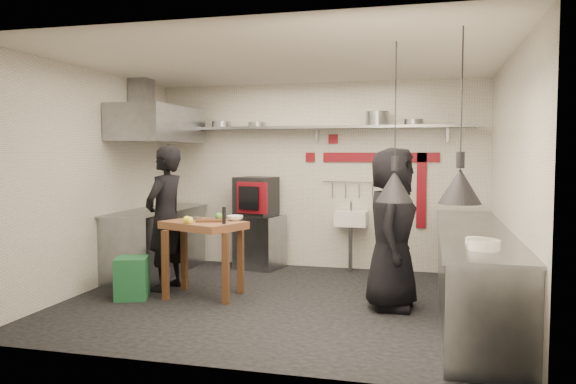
% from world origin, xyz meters
% --- Properties ---
extents(floor, '(5.00, 5.00, 0.00)m').
position_xyz_m(floor, '(0.00, 0.00, 0.00)').
color(floor, black).
rests_on(floor, ground).
extents(ceiling, '(5.00, 5.00, 0.00)m').
position_xyz_m(ceiling, '(0.00, 0.00, 2.80)').
color(ceiling, silver).
rests_on(ceiling, floor).
extents(wall_back, '(5.00, 0.04, 2.80)m').
position_xyz_m(wall_back, '(0.00, 2.10, 1.40)').
color(wall_back, silver).
rests_on(wall_back, floor).
extents(wall_front, '(5.00, 0.04, 2.80)m').
position_xyz_m(wall_front, '(0.00, -2.10, 1.40)').
color(wall_front, silver).
rests_on(wall_front, floor).
extents(wall_left, '(0.04, 4.20, 2.80)m').
position_xyz_m(wall_left, '(-2.50, 0.00, 1.40)').
color(wall_left, silver).
rests_on(wall_left, floor).
extents(wall_right, '(0.04, 4.20, 2.80)m').
position_xyz_m(wall_right, '(2.50, 0.00, 1.40)').
color(wall_right, silver).
rests_on(wall_right, floor).
extents(red_band_horiz, '(1.70, 0.02, 0.14)m').
position_xyz_m(red_band_horiz, '(0.95, 2.08, 1.68)').
color(red_band_horiz, maroon).
rests_on(red_band_horiz, wall_back).
extents(red_band_vert, '(0.14, 0.02, 1.10)m').
position_xyz_m(red_band_vert, '(1.55, 2.08, 1.20)').
color(red_band_vert, maroon).
rests_on(red_band_vert, wall_back).
extents(red_tile_a, '(0.14, 0.02, 0.14)m').
position_xyz_m(red_tile_a, '(0.25, 2.08, 1.95)').
color(red_tile_a, maroon).
rests_on(red_tile_a, wall_back).
extents(red_tile_b, '(0.14, 0.02, 0.14)m').
position_xyz_m(red_tile_b, '(-0.10, 2.08, 1.68)').
color(red_tile_b, maroon).
rests_on(red_tile_b, wall_back).
extents(back_shelf, '(4.60, 0.34, 0.04)m').
position_xyz_m(back_shelf, '(0.00, 1.92, 2.12)').
color(back_shelf, slate).
rests_on(back_shelf, wall_back).
extents(shelf_bracket_left, '(0.04, 0.06, 0.24)m').
position_xyz_m(shelf_bracket_left, '(-1.90, 2.07, 2.02)').
color(shelf_bracket_left, slate).
rests_on(shelf_bracket_left, wall_back).
extents(shelf_bracket_mid, '(0.04, 0.06, 0.24)m').
position_xyz_m(shelf_bracket_mid, '(0.00, 2.07, 2.02)').
color(shelf_bracket_mid, slate).
rests_on(shelf_bracket_mid, wall_back).
extents(shelf_bracket_right, '(0.04, 0.06, 0.24)m').
position_xyz_m(shelf_bracket_right, '(1.90, 2.07, 2.02)').
color(shelf_bracket_right, slate).
rests_on(shelf_bracket_right, wall_back).
extents(pan_far_left, '(0.30, 0.30, 0.09)m').
position_xyz_m(pan_far_left, '(-1.48, 1.92, 2.19)').
color(pan_far_left, slate).
rests_on(pan_far_left, back_shelf).
extents(pan_mid_left, '(0.33, 0.33, 0.07)m').
position_xyz_m(pan_mid_left, '(-0.90, 1.92, 2.18)').
color(pan_mid_left, slate).
rests_on(pan_mid_left, back_shelf).
extents(stock_pot, '(0.34, 0.34, 0.20)m').
position_xyz_m(stock_pot, '(0.92, 1.92, 2.24)').
color(stock_pot, slate).
rests_on(stock_pot, back_shelf).
extents(pan_right, '(0.30, 0.30, 0.08)m').
position_xyz_m(pan_right, '(1.43, 1.92, 2.18)').
color(pan_right, slate).
rests_on(pan_right, back_shelf).
extents(oven_stand, '(0.74, 0.70, 0.80)m').
position_xyz_m(oven_stand, '(-0.82, 1.80, 0.40)').
color(oven_stand, slate).
rests_on(oven_stand, floor).
extents(combi_oven, '(0.64, 0.61, 0.58)m').
position_xyz_m(combi_oven, '(-0.88, 1.82, 1.09)').
color(combi_oven, black).
rests_on(combi_oven, oven_stand).
extents(oven_door, '(0.50, 0.15, 0.46)m').
position_xyz_m(oven_door, '(-0.85, 1.50, 1.09)').
color(oven_door, maroon).
rests_on(oven_door, combi_oven).
extents(oven_glass, '(0.33, 0.09, 0.34)m').
position_xyz_m(oven_glass, '(-0.88, 1.46, 1.09)').
color(oven_glass, black).
rests_on(oven_glass, oven_door).
extents(hand_sink, '(0.46, 0.34, 0.22)m').
position_xyz_m(hand_sink, '(0.55, 1.92, 0.78)').
color(hand_sink, white).
rests_on(hand_sink, wall_back).
extents(sink_tap, '(0.03, 0.03, 0.14)m').
position_xyz_m(sink_tap, '(0.55, 1.92, 0.96)').
color(sink_tap, slate).
rests_on(sink_tap, hand_sink).
extents(sink_drain, '(0.06, 0.06, 0.66)m').
position_xyz_m(sink_drain, '(0.55, 1.88, 0.34)').
color(sink_drain, slate).
rests_on(sink_drain, floor).
extents(utensil_rail, '(0.90, 0.02, 0.02)m').
position_xyz_m(utensil_rail, '(0.55, 2.06, 1.32)').
color(utensil_rail, slate).
rests_on(utensil_rail, wall_back).
extents(counter_right, '(0.70, 3.80, 0.90)m').
position_xyz_m(counter_right, '(2.15, 0.00, 0.45)').
color(counter_right, slate).
rests_on(counter_right, floor).
extents(counter_right_top, '(0.76, 3.90, 0.03)m').
position_xyz_m(counter_right_top, '(2.15, 0.00, 0.92)').
color(counter_right_top, slate).
rests_on(counter_right_top, counter_right).
extents(plate_stack, '(0.32, 0.32, 0.09)m').
position_xyz_m(plate_stack, '(2.12, -1.34, 0.97)').
color(plate_stack, white).
rests_on(plate_stack, counter_right_top).
extents(small_bowl_right, '(0.26, 0.26, 0.05)m').
position_xyz_m(small_bowl_right, '(2.10, -0.99, 0.96)').
color(small_bowl_right, white).
rests_on(small_bowl_right, counter_right_top).
extents(counter_left, '(0.70, 1.90, 0.90)m').
position_xyz_m(counter_left, '(-2.15, 1.05, 0.45)').
color(counter_left, slate).
rests_on(counter_left, floor).
extents(counter_left_top, '(0.76, 2.00, 0.03)m').
position_xyz_m(counter_left_top, '(-2.15, 1.05, 0.92)').
color(counter_left_top, slate).
rests_on(counter_left_top, counter_left).
extents(extractor_hood, '(0.78, 1.60, 0.50)m').
position_xyz_m(extractor_hood, '(-2.10, 1.05, 2.15)').
color(extractor_hood, slate).
rests_on(extractor_hood, ceiling).
extents(hood_duct, '(0.28, 0.28, 0.50)m').
position_xyz_m(hood_duct, '(-2.35, 1.05, 2.55)').
color(hood_duct, slate).
rests_on(hood_duct, ceiling).
extents(green_bin, '(0.47, 0.47, 0.50)m').
position_xyz_m(green_bin, '(-1.77, -0.31, 0.25)').
color(green_bin, '#1E6135').
rests_on(green_bin, floor).
extents(prep_table, '(1.10, 0.94, 0.92)m').
position_xyz_m(prep_table, '(-0.97, -0.00, 0.46)').
color(prep_table, brown).
rests_on(prep_table, floor).
extents(cutting_board, '(0.37, 0.31, 0.02)m').
position_xyz_m(cutting_board, '(-0.89, 0.01, 0.93)').
color(cutting_board, '#52301A').
rests_on(cutting_board, prep_table).
extents(pepper_mill, '(0.05, 0.05, 0.20)m').
position_xyz_m(pepper_mill, '(-0.64, -0.17, 1.02)').
color(pepper_mill, black).
rests_on(pepper_mill, prep_table).
extents(lemon_a, '(0.11, 0.11, 0.09)m').
position_xyz_m(lemon_a, '(-1.10, -0.20, 0.96)').
color(lemon_a, yellow).
rests_on(lemon_a, prep_table).
extents(lemon_b, '(0.09, 0.09, 0.08)m').
position_xyz_m(lemon_b, '(-1.05, -0.23, 0.96)').
color(lemon_b, yellow).
rests_on(lemon_b, prep_table).
extents(veg_ball, '(0.10, 0.10, 0.09)m').
position_xyz_m(veg_ball, '(-0.83, 0.14, 0.97)').
color(veg_ball, '#4E8838').
rests_on(veg_ball, prep_table).
extents(steel_tray, '(0.18, 0.13, 0.03)m').
position_xyz_m(steel_tray, '(-1.16, 0.13, 0.94)').
color(steel_tray, slate).
rests_on(steel_tray, prep_table).
extents(bowl, '(0.25, 0.25, 0.06)m').
position_xyz_m(bowl, '(-0.63, 0.16, 0.95)').
color(bowl, white).
rests_on(bowl, prep_table).
extents(heat_lamp_near, '(0.47, 0.47, 1.53)m').
position_xyz_m(heat_lamp_near, '(1.34, -0.79, 2.04)').
color(heat_lamp_near, black).
rests_on(heat_lamp_near, ceiling).
extents(heat_lamp_far, '(0.44, 0.44, 1.49)m').
position_xyz_m(heat_lamp_far, '(1.92, -1.31, 2.06)').
color(heat_lamp_far, black).
rests_on(heat_lamp_far, ceiling).
extents(chef_left, '(0.53, 0.72, 1.83)m').
position_xyz_m(chef_left, '(-1.59, 0.21, 0.92)').
color(chef_left, black).
rests_on(chef_left, floor).
extents(chef_right, '(0.62, 0.91, 1.80)m').
position_xyz_m(chef_right, '(1.27, 0.02, 0.90)').
color(chef_right, black).
rests_on(chef_right, floor).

